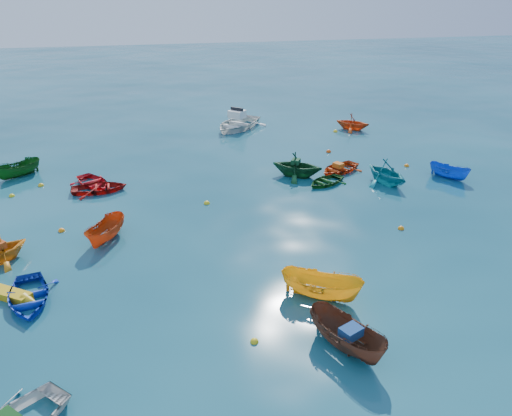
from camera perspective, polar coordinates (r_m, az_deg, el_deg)
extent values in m
plane|color=#093648|center=(22.02, 2.74, -6.32)|extent=(160.00, 160.00, 0.00)
imported|color=#0D2FA8|center=(21.50, -24.51, -9.71)|extent=(2.84, 3.58, 0.67)
imported|color=#552F1E|center=(17.77, 10.22, -15.54)|extent=(2.50, 3.48, 1.26)
imported|color=orange|center=(24.81, -27.12, -5.48)|extent=(3.40, 3.38, 1.36)
imported|color=#F5AB15|center=(19.98, 7.39, -10.16)|extent=(3.40, 2.81, 1.26)
imported|color=#0F4213|center=(30.56, 7.92, 2.75)|extent=(3.22, 2.94, 0.55)
imported|color=teal|center=(31.39, 14.52, 2.78)|extent=(3.42, 3.70, 1.61)
imported|color=#9D120D|center=(30.59, -17.42, 1.83)|extent=(3.23, 2.38, 0.65)
imported|color=#C04212|center=(24.86, -16.62, -3.55)|extent=(2.30, 3.09, 1.12)
imported|color=#0F421E|center=(31.53, 4.68, 3.63)|extent=(4.09, 3.95, 1.65)
imported|color=#CD3F11|center=(32.66, 9.43, 4.13)|extent=(3.76, 3.45, 0.64)
imported|color=blue|center=(33.43, 21.10, 3.24)|extent=(2.26, 2.69, 1.00)
imported|color=red|center=(31.57, -18.07, 2.46)|extent=(3.34, 3.65, 0.62)
imported|color=#D24713|center=(42.16, 10.92, 8.78)|extent=(3.59, 3.53, 1.43)
imported|color=#104714|center=(34.71, -25.41, 3.24)|extent=(3.03, 2.70, 1.15)
imported|color=white|center=(41.81, -2.16, 9.08)|extent=(6.13, 6.21, 1.66)
cube|color=navy|center=(17.19, 10.80, -13.75)|extent=(0.86, 0.77, 0.34)
cube|color=#104020|center=(31.22, 4.56, 5.32)|extent=(0.73, 0.78, 0.30)
cube|color=orange|center=(32.42, 9.38, 4.86)|extent=(0.71, 0.77, 0.30)
sphere|color=gold|center=(17.76, -0.19, -15.07)|extent=(0.29, 0.29, 0.29)
sphere|color=orange|center=(25.88, 16.23, -2.31)|extent=(0.32, 0.32, 0.32)
sphere|color=gold|center=(32.63, -23.35, 2.33)|extent=(0.34, 0.34, 0.34)
sphere|color=orange|center=(26.46, -21.33, -2.48)|extent=(0.32, 0.32, 0.32)
sphere|color=yellow|center=(27.73, -5.65, 0.50)|extent=(0.33, 0.33, 0.33)
sphere|color=orange|center=(34.63, 16.83, 4.59)|extent=(0.33, 0.33, 0.33)
sphere|color=yellow|center=(31.75, -26.11, 1.20)|extent=(0.32, 0.32, 0.32)
sphere|color=#CF440B|center=(36.27, 8.29, 6.33)|extent=(0.37, 0.37, 0.37)
sphere|color=yellow|center=(41.31, 9.06, 8.59)|extent=(0.36, 0.36, 0.36)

